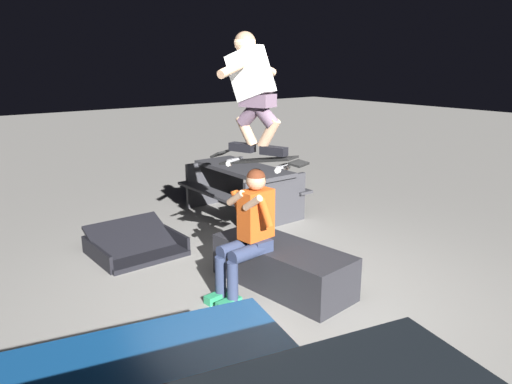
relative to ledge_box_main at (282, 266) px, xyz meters
name	(u,v)px	position (x,y,z in m)	size (l,w,h in m)	color
ground_plane	(281,298)	(-0.20, 0.19, -0.23)	(40.00, 40.00, 0.00)	gray
ledge_box_main	(282,266)	(0.00, 0.00, 0.00)	(1.54, 0.62, 0.46)	#28282D
person_sitting_on_ledge	(248,227)	(0.09, 0.38, 0.48)	(0.60, 0.77, 1.29)	#2D3856
skateboard	(258,161)	(0.06, 0.28, 1.15)	(1.03, 0.52, 0.15)	black
skater_airborne	(253,88)	(0.12, 0.30, 1.84)	(0.63, 0.86, 1.12)	black
kicker_ramp	(136,248)	(1.80, 0.83, -0.16)	(0.98, 1.04, 0.44)	black
picnic_table_back	(243,182)	(2.30, -1.19, 0.27)	(1.70, 1.34, 0.75)	#38383D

